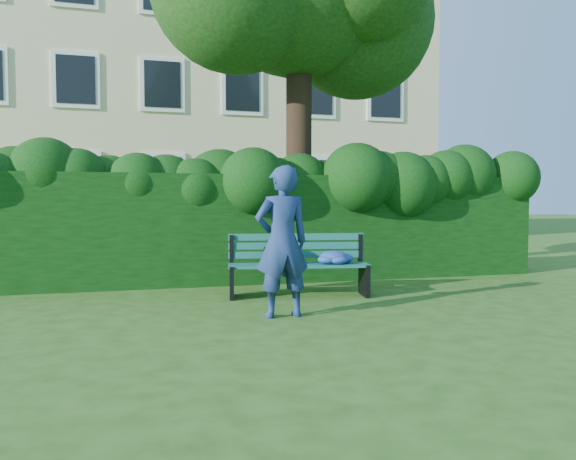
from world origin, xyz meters
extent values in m
plane|color=#254C14|center=(0.00, 0.00, 0.00)|extent=(80.00, 80.00, 0.00)
cube|color=beige|center=(0.00, 14.00, 6.00)|extent=(16.00, 8.00, 12.00)
cube|color=white|center=(-3.60, 9.98, 2.00)|extent=(1.30, 0.08, 1.60)
cube|color=black|center=(-3.60, 9.94, 2.00)|extent=(1.05, 0.04, 1.35)
cube|color=white|center=(-1.20, 9.98, 2.00)|extent=(1.30, 0.08, 1.60)
cube|color=black|center=(-1.20, 9.94, 2.00)|extent=(1.05, 0.04, 1.35)
cube|color=white|center=(1.20, 9.98, 2.00)|extent=(1.30, 0.08, 1.60)
cube|color=black|center=(1.20, 9.94, 2.00)|extent=(1.05, 0.04, 1.35)
cube|color=white|center=(3.60, 9.98, 2.00)|extent=(1.30, 0.08, 1.60)
cube|color=black|center=(3.60, 9.94, 2.00)|extent=(1.05, 0.04, 1.35)
cube|color=white|center=(6.00, 9.98, 2.00)|extent=(1.30, 0.08, 1.60)
cube|color=black|center=(6.00, 9.94, 2.00)|extent=(1.05, 0.04, 1.35)
cube|color=white|center=(-3.60, 9.98, 4.80)|extent=(1.30, 0.08, 1.60)
cube|color=black|center=(-3.60, 9.94, 4.80)|extent=(1.05, 0.04, 1.35)
cube|color=white|center=(-1.20, 9.98, 4.80)|extent=(1.30, 0.08, 1.60)
cube|color=black|center=(-1.20, 9.94, 4.80)|extent=(1.05, 0.04, 1.35)
cube|color=white|center=(1.20, 9.98, 4.80)|extent=(1.30, 0.08, 1.60)
cube|color=black|center=(1.20, 9.94, 4.80)|extent=(1.05, 0.04, 1.35)
cube|color=white|center=(3.60, 9.98, 4.80)|extent=(1.30, 0.08, 1.60)
cube|color=black|center=(3.60, 9.94, 4.80)|extent=(1.05, 0.04, 1.35)
cube|color=white|center=(6.00, 9.98, 4.80)|extent=(1.30, 0.08, 1.60)
cube|color=black|center=(6.00, 9.94, 4.80)|extent=(1.05, 0.04, 1.35)
cube|color=white|center=(3.60, 9.98, 7.60)|extent=(1.30, 0.08, 1.60)
cube|color=black|center=(3.60, 9.94, 7.60)|extent=(1.05, 0.04, 1.35)
cube|color=white|center=(6.00, 9.98, 7.60)|extent=(1.30, 0.08, 1.60)
cube|color=black|center=(6.00, 9.94, 7.60)|extent=(1.05, 0.04, 1.35)
cube|color=black|center=(0.00, 2.20, 0.90)|extent=(10.00, 1.00, 1.80)
cylinder|color=black|center=(0.81, 2.74, 2.63)|extent=(0.47, 0.47, 5.26)
sphere|color=black|center=(2.11, 3.14, 4.84)|extent=(2.95, 2.95, 2.95)
cube|color=#0E4647|center=(0.09, 0.28, 0.45)|extent=(1.99, 0.45, 0.04)
cube|color=#0E4647|center=(0.11, 0.40, 0.45)|extent=(1.99, 0.45, 0.04)
cube|color=#0E4647|center=(0.13, 0.52, 0.45)|extent=(1.99, 0.45, 0.04)
cube|color=#0E4647|center=(0.15, 0.64, 0.45)|extent=(1.99, 0.45, 0.04)
cube|color=#0E4647|center=(0.17, 0.72, 0.58)|extent=(1.98, 0.38, 0.10)
cube|color=#0E4647|center=(0.17, 0.73, 0.71)|extent=(1.98, 0.38, 0.10)
cube|color=#0E4647|center=(0.17, 0.74, 0.84)|extent=(1.98, 0.38, 0.10)
cube|color=black|center=(-0.82, 0.63, 0.22)|extent=(0.15, 0.50, 0.44)
cube|color=black|center=(-0.77, 0.88, 0.65)|extent=(0.07, 0.07, 0.45)
cube|color=black|center=(-0.83, 0.58, 0.44)|extent=(0.13, 0.42, 0.05)
cube|color=black|center=(1.06, 0.29, 0.22)|extent=(0.15, 0.50, 0.44)
cube|color=black|center=(1.10, 0.55, 0.65)|extent=(0.07, 0.07, 0.45)
cube|color=black|center=(1.05, 0.25, 0.44)|extent=(0.13, 0.42, 0.05)
cube|color=white|center=(-0.28, 0.48, 0.48)|extent=(0.20, 0.16, 0.02)
cube|color=black|center=(-0.18, 0.51, 0.59)|extent=(0.42, 0.31, 0.24)
imported|color=navy|center=(-0.48, -0.82, 0.89)|extent=(0.68, 0.47, 1.78)
camera|label=1|loc=(-2.20, -7.15, 1.37)|focal=35.00mm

